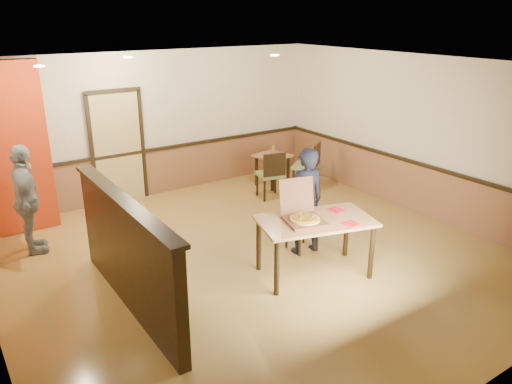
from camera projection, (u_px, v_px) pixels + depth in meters
The scene contains 25 objects.
floor at pixel (255, 258), 7.46m from camera, with size 7.00×7.00×0.00m, color #B08B44.
ceiling at pixel (255, 66), 6.51m from camera, with size 7.00×7.00×0.00m, color black.
wall_back at pixel (155, 125), 9.71m from camera, with size 7.00×7.00×0.00m, color beige.
wall_right at pixel (419, 136), 8.82m from camera, with size 7.00×7.00×0.00m, color beige.
wainscot_back at pixel (159, 171), 10.01m from camera, with size 7.00×0.04×0.90m, color brown.
chair_rail_back at pixel (158, 149), 9.84m from camera, with size 7.00×0.06×0.06m, color black.
wainscot_right at pixel (412, 187), 9.13m from camera, with size 0.04×7.00×0.90m, color brown.
chair_rail_right at pixel (414, 162), 8.96m from camera, with size 0.06×7.00×0.06m, color black.
back_door at pixel (118, 148), 9.38m from camera, with size 0.90×0.06×2.10m, color tan.
booth_partition at pixel (127, 253), 6.00m from camera, with size 0.20×3.10×1.44m.
spot_a at pixel (39, 66), 6.71m from camera, with size 0.14×0.14×0.02m, color #FFE3B2.
spot_b at pixel (128, 57), 8.04m from camera, with size 0.14×0.14×0.02m, color #FFE3B2.
spot_c at pixel (275, 55), 8.42m from camera, with size 0.14×0.14×0.02m, color #FFE3B2.
main_table at pixel (315, 227), 6.78m from camera, with size 1.72×1.26×0.82m.
diner_chair at pixel (300, 221), 7.64m from camera, with size 0.42×0.42×0.82m.
side_chair_left at pixel (272, 173), 9.68m from camera, with size 0.56×0.56×0.95m.
side_chair_right at pixel (309, 164), 10.18m from camera, with size 0.69×0.69×0.99m.
side_table at pixel (272, 162), 10.41m from camera, with size 0.72×0.72×0.67m.
diner at pixel (305, 201), 7.40m from camera, with size 0.60×0.39×1.64m, color black.
passerby at pixel (27, 200), 7.38m from camera, with size 0.99×0.41×1.68m, color #919199.
pizza_box at pixel (303, 216), 6.67m from camera, with size 0.63×0.69×0.52m.
pizza at pixel (305, 219), 6.63m from camera, with size 0.40×0.40×0.03m, color #DABB4F.
napkin_near at pixel (350, 224), 6.61m from camera, with size 0.21×0.21×0.01m.
napkin_far at pixel (336, 210), 7.06m from camera, with size 0.22×0.22×0.01m.
condiment at pixel (273, 150), 10.41m from camera, with size 0.07×0.07×0.16m, color #95661B.
Camera 1 is at (-3.73, -5.54, 3.47)m, focal length 35.00 mm.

